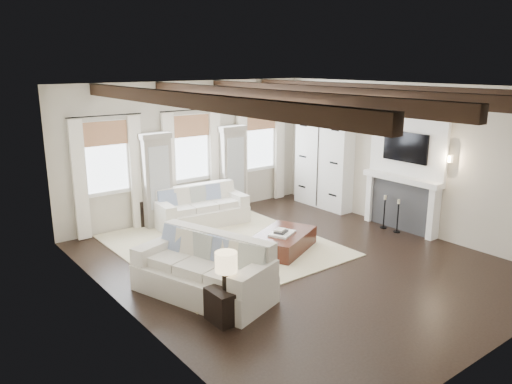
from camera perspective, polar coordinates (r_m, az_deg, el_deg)
ground at (r=9.41m, az=4.50°, el=-7.99°), size 7.50×7.50×0.00m
room_shell at (r=10.00m, az=4.46°, el=4.67°), size 6.54×7.54×3.22m
area_rug at (r=10.21m, az=-3.88°, el=-6.06°), size 3.79×4.31×0.02m
sofa_back at (r=11.46m, az=-6.41°, el=-1.96°), size 2.13×1.13×0.88m
sofa_left at (r=8.06m, az=-5.77°, el=-8.97°), size 1.66×2.45×0.96m
ottoman at (r=9.88m, az=3.09°, el=-5.68°), size 1.64×1.38×0.37m
tray at (r=9.73m, az=3.00°, el=-4.74°), size 0.61×0.55×0.04m
book_lower at (r=9.70m, az=2.87°, el=-4.54°), size 0.32×0.29×0.04m
book_upper at (r=9.69m, az=2.74°, el=-4.34°), size 0.27×0.25×0.03m
side_table_front at (r=7.35m, az=-3.36°, el=-12.68°), size 0.49×0.49×0.49m
lamp_front at (r=7.09m, az=-3.43°, el=-8.23°), size 0.32×0.32×0.55m
side_table_back at (r=11.66m, az=-12.55°, el=-2.22°), size 0.40×0.40×0.60m
lamp_back at (r=11.47m, az=-12.74°, el=1.26°), size 0.36×0.36×0.62m
candlestick_near at (r=11.30m, az=15.88°, el=-2.96°), size 0.15×0.15×0.74m
candlestick_far at (r=11.50m, az=14.43°, el=-2.51°), size 0.15×0.15×0.76m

